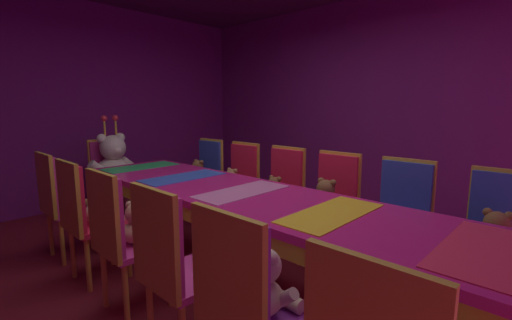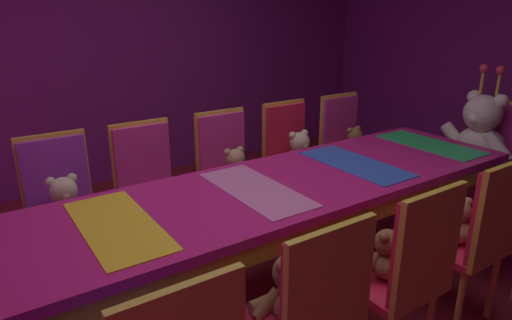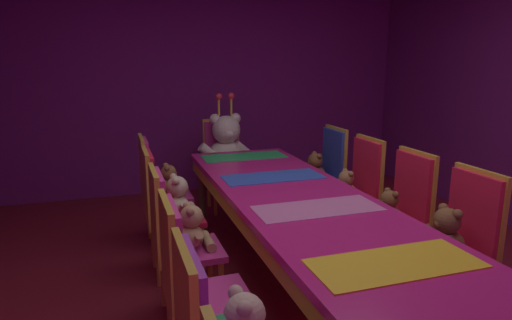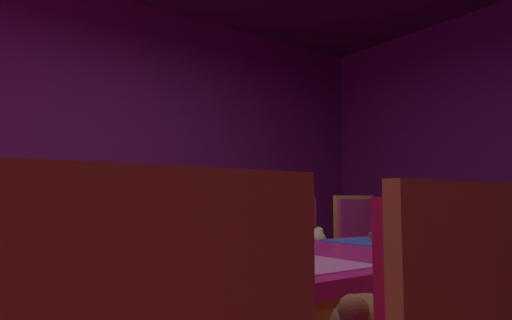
{
  "view_description": "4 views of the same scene",
  "coord_description": "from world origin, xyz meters",
  "views": [
    {
      "loc": [
        -1.78,
        -1.83,
        1.39
      ],
      "look_at": [
        0.19,
        0.04,
        0.96
      ],
      "focal_mm": 24.07,
      "sensor_mm": 36.0,
      "label": 1
    },
    {
      "loc": [
        1.91,
        -1.29,
        1.7
      ],
      "look_at": [
        -0.23,
        0.15,
        0.82
      ],
      "focal_mm": 31.28,
      "sensor_mm": 36.0,
      "label": 2
    },
    {
      "loc": [
        -1.14,
        -2.3,
        1.62
      ],
      "look_at": [
        -0.22,
        0.54,
        0.94
      ],
      "focal_mm": 31.12,
      "sensor_mm": 36.0,
      "label": 3
    },
    {
      "loc": [
        1.3,
        -1.01,
        0.96
      ],
      "look_at": [
        -0.2,
        0.09,
        1.12
      ],
      "focal_mm": 30.85,
      "sensor_mm": 36.0,
      "label": 4
    }
  ],
  "objects": [
    {
      "name": "banquet_table",
      "position": [
        0.0,
        0.0,
        0.66
      ],
      "size": [
        0.9,
        3.67,
        0.75
      ],
      "color": "#C61E72",
      "rests_on": "ground_plane"
    },
    {
      "name": "teddy_left_3",
      "position": [
        -0.71,
        0.3,
        0.58
      ],
      "size": [
        0.24,
        0.31,
        0.29
      ],
      "color": "tan",
      "rests_on": "chair_left_3"
    },
    {
      "name": "chair_left_5",
      "position": [
        -0.84,
        1.51,
        0.6
      ],
      "size": [
        0.42,
        0.41,
        0.98
      ],
      "color": "#CC338C",
      "rests_on": "ground_plane"
    },
    {
      "name": "teddy_left_5",
      "position": [
        -0.7,
        1.51,
        0.58
      ],
      "size": [
        0.22,
        0.29,
        0.27
      ],
      "color": "olive",
      "rests_on": "chair_left_5"
    },
    {
      "name": "chair_left_2",
      "position": [
        -0.86,
        -0.32,
        0.6
      ],
      "size": [
        0.42,
        0.41,
        0.98
      ],
      "color": "#CC338C",
      "rests_on": "ground_plane"
    },
    {
      "name": "chair_left_4",
      "position": [
        -0.86,
        0.9,
        0.6
      ],
      "size": [
        0.42,
        0.41,
        0.98
      ],
      "color": "red",
      "rests_on": "ground_plane"
    },
    {
      "name": "teddy_left_4",
      "position": [
        -0.71,
        0.9,
        0.6
      ],
      "size": [
        0.27,
        0.34,
        0.32
      ],
      "color": "beige",
      "rests_on": "chair_left_4"
    },
    {
      "name": "wall_left",
      "position": [
        -2.6,
        0.0,
        1.4
      ],
      "size": [
        0.12,
        6.4,
        2.8
      ],
      "primitive_type": "cube",
      "color": "#721E72",
      "rests_on": "ground_plane"
    },
    {
      "name": "chair_left_3",
      "position": [
        -0.85,
        0.3,
        0.6
      ],
      "size": [
        0.42,
        0.41,
        0.98
      ],
      "color": "#CC338C",
      "rests_on": "ground_plane"
    }
  ]
}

